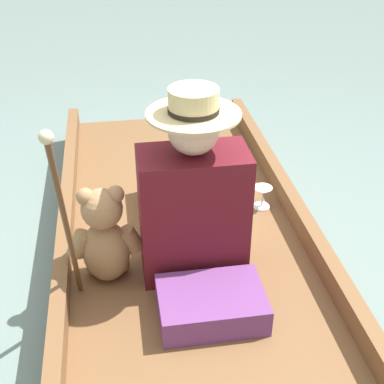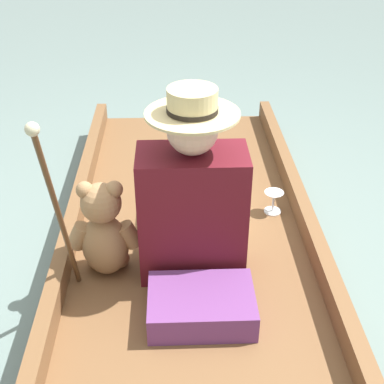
{
  "view_description": "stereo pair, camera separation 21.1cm",
  "coord_description": "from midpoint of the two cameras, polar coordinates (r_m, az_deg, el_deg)",
  "views": [
    {
      "loc": [
        -0.28,
        -1.81,
        1.59
      ],
      "look_at": [
        0.0,
        -0.03,
        0.47
      ],
      "focal_mm": 50.0,
      "sensor_mm": 36.0,
      "label": 1
    },
    {
      "loc": [
        -0.07,
        -1.83,
        1.59
      ],
      "look_at": [
        0.0,
        -0.03,
        0.47
      ],
      "focal_mm": 50.0,
      "sensor_mm": 36.0,
      "label": 2
    }
  ],
  "objects": [
    {
      "name": "ground_plane",
      "position": [
        2.42,
        2.5,
        -9.11
      ],
      "size": [
        16.0,
        16.0,
        0.0
      ],
      "primitive_type": "plane",
      "color": "slate"
    },
    {
      "name": "punt_boat",
      "position": [
        2.38,
        2.53,
        -7.92
      ],
      "size": [
        1.14,
        2.99,
        0.22
      ],
      "color": "brown",
      "rests_on": "ground_plane"
    },
    {
      "name": "seat_cushion",
      "position": [
        2.05,
        4.01,
        -12.11
      ],
      "size": [
        0.4,
        0.28,
        0.11
      ],
      "color": "#6B3875",
      "rests_on": "punt_boat"
    },
    {
      "name": "seated_person",
      "position": [
        2.21,
        2.68,
        -1.08
      ],
      "size": [
        0.43,
        0.82,
        0.8
      ],
      "rotation": [
        0.0,
        0.0,
        0.15
      ],
      "color": "white",
      "rests_on": "punt_boat"
    },
    {
      "name": "teddy_bear",
      "position": [
        2.16,
        -6.62,
        -4.28
      ],
      "size": [
        0.31,
        0.18,
        0.44
      ],
      "color": "#9E754C",
      "rests_on": "punt_boat"
    },
    {
      "name": "wine_glass",
      "position": [
        2.64,
        10.99,
        -0.67
      ],
      "size": [
        0.09,
        0.09,
        0.11
      ],
      "color": "silver",
      "rests_on": "punt_boat"
    },
    {
      "name": "walking_cane",
      "position": [
        1.83,
        -11.21,
        -1.34
      ],
      "size": [
        0.04,
        0.33,
        0.85
      ],
      "color": "brown",
      "rests_on": "punt_boat"
    }
  ]
}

